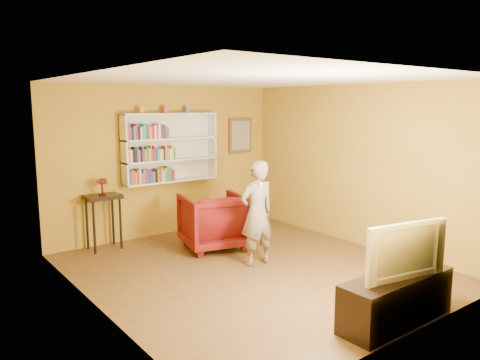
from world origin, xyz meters
The scene contains 16 objects.
room_shell centered at (0.00, 0.00, 1.02)m, with size 5.30×5.80×2.88m.
bookshelf centered at (0.00, 2.41, 1.59)m, with size 1.80×0.29×1.23m.
books_row_lower centered at (-0.43, 2.30, 1.13)m, with size 0.87×0.19×0.27m.
books_row_middle centered at (-0.42, 2.30, 1.51)m, with size 0.89×0.19×0.26m.
books_row_upper centered at (-0.48, 2.30, 1.89)m, with size 0.77×0.19×0.27m.
ornament_left centered at (-0.55, 2.35, 2.27)m, with size 0.08×0.08×0.11m, color #B98234.
ornament_centre centered at (-0.09, 2.35, 2.28)m, with size 0.09×0.09×0.13m, color #AB3948.
ornament_right centered at (0.36, 2.35, 2.27)m, with size 0.08×0.08×0.11m, color #4B5D7E.
framed_painting centered at (1.65, 2.46, 1.75)m, with size 0.55×0.05×0.70m.
console_table centered at (-1.33, 2.25, 0.75)m, with size 0.55×0.42×0.91m.
ruby_lustre centered at (-1.33, 2.25, 1.10)m, with size 0.17×0.17×0.28m.
armchair centered at (0.14, 1.20, 0.46)m, with size 0.97×1.00×0.91m, color #4B0509.
person centered at (0.19, 0.13, 0.78)m, with size 0.57×0.37×1.56m, color #6B5B4E.
game_remote centered at (-0.04, -0.16, 1.29)m, with size 0.04×0.15×0.04m, color silver.
tv_cabinet centered at (0.20, -2.25, 0.27)m, with size 1.48×0.45×0.53m, color black.
television centered at (0.20, -2.25, 0.84)m, with size 1.06×0.14×0.61m, color black.
Camera 1 is at (-4.05, -5.05, 2.34)m, focal length 35.00 mm.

